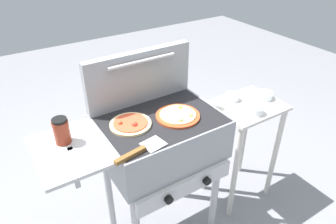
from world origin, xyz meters
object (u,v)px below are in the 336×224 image
object	(u,v)px
pizza_cheese	(178,115)
prep_table	(243,133)
pizza_pepperoni	(131,124)
topping_bowl_middle	(265,96)
topping_bowl_near	(232,97)
spatula	(140,150)
topping_bowl_far	(256,111)
grill	(159,141)
sauce_jar	(62,131)

from	to	relation	value
pizza_cheese	prep_table	distance (m)	0.68
pizza_pepperoni	topping_bowl_middle	distance (m)	0.98
topping_bowl_near	topping_bowl_middle	distance (m)	0.22
spatula	topping_bowl_far	world-z (taller)	spatula
grill	pizza_pepperoni	world-z (taller)	pizza_pepperoni
spatula	topping_bowl_middle	xyz separation A→B (m)	(1.03, 0.19, -0.11)
sauce_jar	grill	bearing A→B (deg)	-8.20
pizza_pepperoni	grill	bearing A→B (deg)	-9.98
spatula	pizza_cheese	bearing A→B (deg)	26.10
grill	topping_bowl_near	world-z (taller)	grill
sauce_jar	topping_bowl_far	size ratio (longest dim) A/B	1.36
spatula	topping_bowl_middle	world-z (taller)	spatula
topping_bowl_near	topping_bowl_far	distance (m)	0.20
pizza_pepperoni	topping_bowl_far	distance (m)	0.80
pizza_cheese	pizza_pepperoni	distance (m)	0.26
grill	spatula	xyz separation A→B (m)	(-0.21, -0.19, 0.15)
grill	prep_table	world-z (taller)	grill
sauce_jar	topping_bowl_middle	distance (m)	1.31
pizza_cheese	topping_bowl_near	xyz separation A→B (m)	(0.53, 0.14, -0.11)
prep_table	topping_bowl_near	world-z (taller)	topping_bowl_near
topping_bowl_near	topping_bowl_far	bearing A→B (deg)	-88.02
spatula	grill	bearing A→B (deg)	42.46
spatula	topping_bowl_middle	distance (m)	1.05
pizza_cheese	pizza_pepperoni	bearing A→B (deg)	165.43
topping_bowl_middle	sauce_jar	bearing A→B (deg)	177.04
pizza_pepperoni	prep_table	size ratio (longest dim) A/B	0.27
pizza_pepperoni	prep_table	distance (m)	0.90
prep_table	sauce_jar	bearing A→B (deg)	176.81
pizza_pepperoni	sauce_jar	xyz separation A→B (m)	(-0.33, 0.04, 0.05)
pizza_cheese	sauce_jar	bearing A→B (deg)	169.48
grill	pizza_pepperoni	size ratio (longest dim) A/B	4.52
topping_bowl_far	spatula	bearing A→B (deg)	-174.04
topping_bowl_near	sauce_jar	bearing A→B (deg)	-178.11
topping_bowl_middle	grill	bearing A→B (deg)	-179.91
spatula	topping_bowl_far	distance (m)	0.85
topping_bowl_near	spatula	bearing A→B (deg)	-160.66
pizza_cheese	topping_bowl_near	bearing A→B (deg)	15.15
spatula	topping_bowl_far	size ratio (longest dim) A/B	2.80
sauce_jar	topping_bowl_middle	bearing A→B (deg)	-2.96
spatula	prep_table	bearing A→B (deg)	12.33
prep_table	topping_bowl_middle	xyz separation A→B (m)	(0.15, -0.00, 0.24)
prep_table	topping_bowl_middle	size ratio (longest dim) A/B	7.24
pizza_cheese	topping_bowl_far	bearing A→B (deg)	-6.58
pizza_cheese	spatula	world-z (taller)	pizza_cheese
pizza_pepperoni	topping_bowl_near	bearing A→B (deg)	5.81
pizza_cheese	prep_table	bearing A→B (deg)	4.25
pizza_pepperoni	pizza_cheese	bearing A→B (deg)	-14.57
prep_table	topping_bowl_near	size ratio (longest dim) A/B	8.41
spatula	topping_bowl_near	world-z (taller)	spatula
sauce_jar	topping_bowl_near	bearing A→B (deg)	1.89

